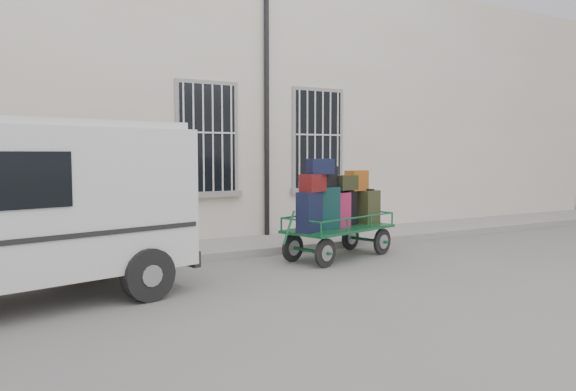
% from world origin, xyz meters
% --- Properties ---
extents(ground, '(80.00, 80.00, 0.00)m').
position_xyz_m(ground, '(0.00, 0.00, 0.00)').
color(ground, slate).
rests_on(ground, ground).
extents(building, '(24.00, 5.15, 6.00)m').
position_xyz_m(building, '(0.00, 5.50, 3.00)').
color(building, beige).
rests_on(building, ground).
extents(sidewalk, '(24.00, 1.70, 0.15)m').
position_xyz_m(sidewalk, '(0.00, 2.20, 0.07)').
color(sidewalk, gray).
rests_on(sidewalk, ground).
extents(luggage_cart, '(2.64, 1.60, 1.84)m').
position_xyz_m(luggage_cart, '(1.14, 0.53, 0.94)').
color(luggage_cart, black).
rests_on(luggage_cart, ground).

